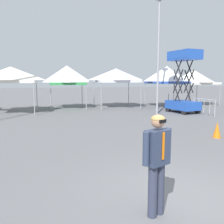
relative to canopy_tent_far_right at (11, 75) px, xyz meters
name	(u,v)px	position (x,y,z in m)	size (l,w,h in m)	color
ground_plane	(184,200)	(4.51, -14.66, -2.69)	(140.00, 140.00, 0.00)	slate
canopy_tent_far_right	(11,75)	(0.00, 0.00, 0.00)	(3.51, 3.51, 3.26)	#9E9EA3
canopy_tent_behind_right	(67,75)	(4.10, 1.78, 0.02)	(2.97, 2.97, 3.49)	#9E9EA3
canopy_tent_behind_left	(116,75)	(8.16, 1.34, 0.01)	(3.58, 3.58, 3.29)	#9E9EA3
canopy_tent_left_of_center	(167,75)	(12.39, 0.35, 0.06)	(3.20, 3.20, 3.49)	#9E9EA3
canopy_tent_center	(194,77)	(15.65, 1.17, -0.12)	(3.51, 3.51, 3.23)	#9E9EA3
scissor_lift	(183,95)	(11.68, -3.33, -1.40)	(1.71, 2.47, 4.35)	black
person_foreground	(157,158)	(3.73, -14.98, -1.66)	(0.61, 0.38, 1.78)	#33384C
light_pole_near_lift	(158,48)	(9.62, -3.39, 1.75)	(0.36, 0.36, 7.78)	#9E9EA3
crowd_barrier_mid_lot	(204,104)	(12.43, -4.71, -1.94)	(0.20, 2.10, 1.08)	#B7BABF
traffic_cone_lot_center	(217,130)	(8.75, -10.45, -2.37)	(0.32, 0.32, 0.64)	orange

